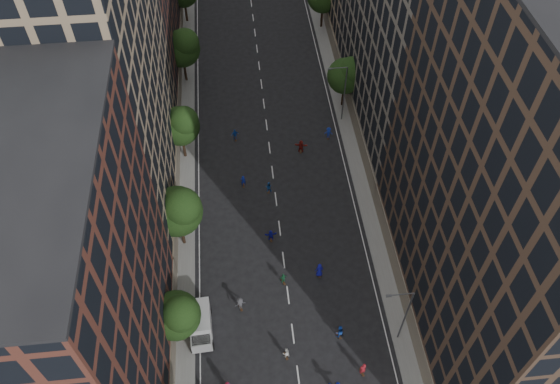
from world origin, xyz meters
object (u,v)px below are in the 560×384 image
Objects in this scene: streetlamp_near at (404,314)px; cargo_van at (200,324)px; skater_2 at (339,332)px; streetlamp_far at (343,91)px.

streetlamp_near is 1.81× the size of cargo_van.
streetlamp_near reaches higher than skater_2.
streetlamp_far is at bearing -121.90° from skater_2.
streetlamp_near reaches higher than cargo_van.
streetlamp_far is at bearing 90.00° from streetlamp_near.
skater_2 is (-5.75, 0.78, -4.24)m from streetlamp_near.
streetlamp_far reaches higher than skater_2.
streetlamp_near is 4.87× the size of skater_2.
streetlamp_near is 20.23m from cargo_van.
streetlamp_far is 33.00m from skater_2.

